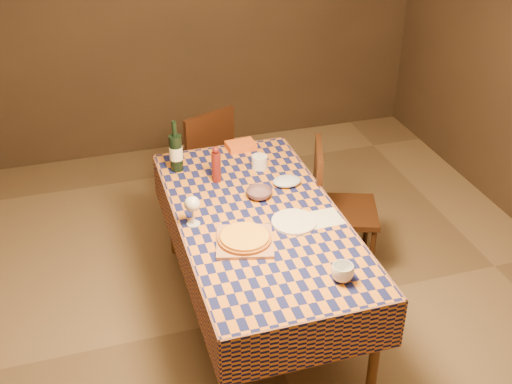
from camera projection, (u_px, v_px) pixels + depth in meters
room at (259, 125)px, 3.41m from camera, size 5.00×5.10×2.70m
dining_table at (258, 226)px, 3.75m from camera, size 0.94×1.84×0.77m
cutting_board at (245, 241)px, 3.48m from camera, size 0.37×0.37×0.02m
pizza at (245, 238)px, 3.46m from camera, size 0.36×0.36×0.03m
pepper_mill at (216, 165)px, 3.99m from camera, size 0.07×0.07×0.24m
bowl at (259, 194)px, 3.87m from camera, size 0.21×0.21×0.05m
wine_glass at (192, 205)px, 3.57m from camera, size 0.09×0.09×0.18m
wine_bottle at (176, 152)px, 4.11m from camera, size 0.10×0.10×0.34m
deli_tub at (260, 162)px, 4.17m from camera, size 0.13×0.13×0.09m
takeout_container at (241, 146)px, 4.41m from camera, size 0.20×0.15×0.05m
white_plate at (294, 222)px, 3.64m from camera, size 0.28×0.28×0.01m
tumbler at (343, 272)px, 3.19m from camera, size 0.13×0.13×0.09m
flour_patch at (321, 219)px, 3.68m from camera, size 0.24×0.19×0.00m
flour_bag at (287, 181)px, 3.99m from camera, size 0.22×0.19×0.05m
chair_far at (202, 158)px, 4.83m from camera, size 0.55×0.55×0.93m
chair_right at (334, 202)px, 4.30m from camera, size 0.54×0.54×0.93m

